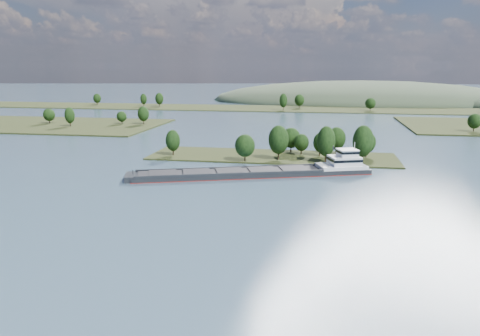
# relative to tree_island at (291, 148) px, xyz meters

# --- Properties ---
(ground) EXTENTS (1800.00, 1800.00, 0.00)m
(ground) POSITION_rel_tree_island_xyz_m (-7.66, -58.70, -4.32)
(ground) COLOR #395063
(ground) RESTS_ON ground
(tree_island) EXTENTS (100.00, 32.11, 15.59)m
(tree_island) POSITION_rel_tree_island_xyz_m (0.00, 0.00, 0.00)
(tree_island) COLOR #242C13
(tree_island) RESTS_ON ground
(back_shoreline) EXTENTS (900.00, 60.00, 15.19)m
(back_shoreline) POSITION_rel_tree_island_xyz_m (-0.03, 221.17, -3.67)
(back_shoreline) COLOR #242C13
(back_shoreline) RESTS_ON ground
(hill_west) EXTENTS (320.00, 160.00, 44.00)m
(hill_west) POSITION_rel_tree_island_xyz_m (52.34, 321.30, -4.32)
(hill_west) COLOR #36452F
(hill_west) RESTS_ON ground
(cargo_barge) EXTENTS (81.77, 36.64, 11.25)m
(cargo_barge) POSITION_rel_tree_island_xyz_m (-5.63, -31.14, -2.90)
(cargo_barge) COLOR black
(cargo_barge) RESTS_ON ground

